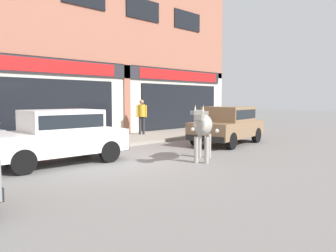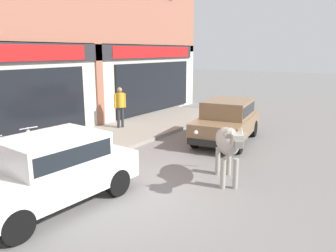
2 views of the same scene
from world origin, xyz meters
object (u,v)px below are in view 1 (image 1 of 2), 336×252
cow (203,126)px  motorcycle_3 (64,135)px  car_3 (59,134)px  motorcycle_1 (2,141)px  motorcycle_2 (34,138)px  car_1 (228,123)px  pedestrian (142,113)px

cow → motorcycle_3: cow is taller
car_3 → motorcycle_1: (-0.81, 2.05, -0.30)m
car_3 → motorcycle_2: size_ratio=2.03×
motorcycle_1 → motorcycle_3: 2.09m
motorcycle_1 → motorcycle_2: same height
motorcycle_1 → motorcycle_3: bearing=5.7°
cow → motorcycle_1: cow is taller
cow → car_3: bearing=141.0°
car_3 → motorcycle_2: (0.18, 2.10, -0.30)m
car_1 → car_3: (-6.48, 0.95, 0.00)m
car_3 → motorcycle_1: size_ratio=2.04×
motorcycle_3 → car_1: bearing=-31.6°
motorcycle_2 → cow: bearing=-57.9°
motorcycle_2 → car_1: bearing=-25.8°
cow → car_1: cow is taller
car_1 → cow: bearing=-156.0°
motorcycle_1 → pedestrian: (6.46, 1.19, 0.60)m
car_1 → car_3: 6.55m
motorcycle_2 → motorcycle_3: bearing=8.1°
car_3 → motorcycle_3: 2.61m
cow → car_1: (3.43, 1.53, -0.19)m
motorcycle_1 → motorcycle_3: size_ratio=1.00×
motorcycle_2 → motorcycle_3: (1.09, 0.16, 0.00)m
car_1 → pedestrian: bearing=101.3°
car_3 → motorcycle_1: bearing=111.6°
cow → motorcycle_3: size_ratio=1.05×
pedestrian → car_3: bearing=-150.2°
cow → motorcycle_3: bearing=110.7°
car_1 → motorcycle_2: 7.01m
cow → motorcycle_2: cow is taller
motorcycle_3 → pedestrian: size_ratio=1.12×
pedestrian → motorcycle_1: bearing=-169.6°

